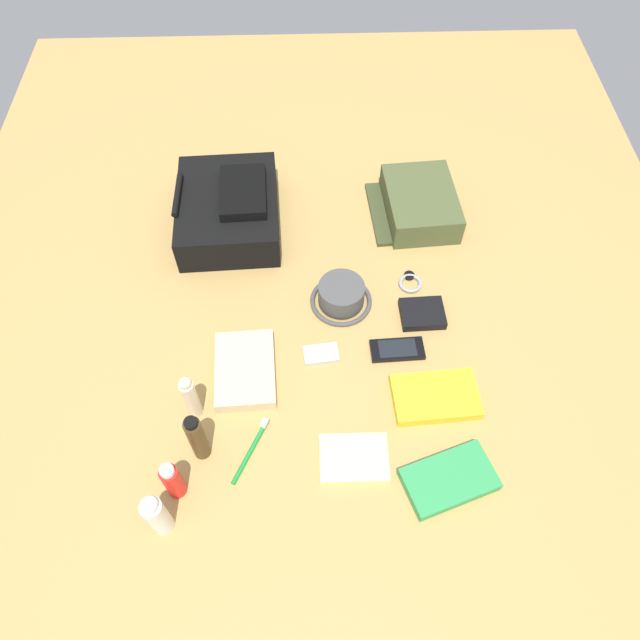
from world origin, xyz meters
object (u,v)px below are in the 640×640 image
(wristwatch, at_px, (410,282))
(folded_towel, at_px, (245,370))
(toothbrush, at_px, (253,446))
(wallet, at_px, (422,314))
(travel_guidebook, at_px, (435,397))
(notepad, at_px, (354,458))
(paperback_novel, at_px, (449,480))
(media_player, at_px, (323,354))
(cell_phone, at_px, (397,350))
(backpack, at_px, (229,209))
(bucket_hat, at_px, (341,296))
(sunscreen_spray, at_px, (173,481))
(lotion_bottle, at_px, (191,398))
(toiletry_pouch, at_px, (418,204))
(toothpaste_tube, at_px, (157,516))
(cologne_bottle, at_px, (197,438))

(wristwatch, relative_size, folded_towel, 0.36)
(toothbrush, bearing_deg, wristwatch, -41.99)
(toothbrush, xyz_separation_m, wallet, (0.34, -0.42, 0.01))
(travel_guidebook, xyz_separation_m, notepad, (-0.14, 0.20, -0.00))
(paperback_novel, distance_m, notepad, 0.21)
(paperback_novel, height_order, folded_towel, folded_towel)
(media_player, distance_m, notepad, 0.28)
(cell_phone, xyz_separation_m, notepad, (-0.27, 0.12, 0.00))
(folded_towel, bearing_deg, backpack, 6.85)
(paperback_novel, height_order, notepad, paperback_novel)
(backpack, xyz_separation_m, media_player, (-0.44, -0.25, -0.05))
(backpack, height_order, bucket_hat, backpack)
(cell_phone, bearing_deg, bucket_hat, 40.59)
(sunscreen_spray, height_order, notepad, sunscreen_spray)
(backpack, relative_size, wallet, 3.21)
(cell_phone, bearing_deg, paperback_novel, -167.05)
(bucket_hat, relative_size, lotion_bottle, 1.11)
(toothbrush, distance_m, folded_towel, 0.19)
(travel_guidebook, distance_m, toothbrush, 0.43)
(toiletry_pouch, relative_size, folded_towel, 1.33)
(paperback_novel, bearing_deg, wallet, 0.31)
(media_player, bearing_deg, toothpaste_tube, 139.29)
(cologne_bottle, xyz_separation_m, wallet, (0.35, -0.53, -0.06))
(cologne_bottle, bearing_deg, lotion_bottle, 13.28)
(travel_guidebook, relative_size, toothbrush, 1.35)
(wristwatch, height_order, notepad, notepad)
(wristwatch, bearing_deg, bucket_hat, 106.37)
(notepad, bearing_deg, cell_phone, -23.86)
(toothbrush, height_order, folded_towel, folded_towel)
(toothpaste_tube, bearing_deg, paperback_novel, -83.09)
(media_player, bearing_deg, toothbrush, 144.99)
(toiletry_pouch, xyz_separation_m, bucket_hat, (-0.31, 0.23, -0.01))
(toothpaste_tube, xyz_separation_m, toothbrush, (0.16, -0.18, -0.06))
(paperback_novel, bearing_deg, toothpaste_tube, 96.91)
(wristwatch, height_order, folded_towel, folded_towel)
(travel_guidebook, bearing_deg, lotion_bottle, 91.40)
(toiletry_pouch, relative_size, media_player, 2.97)
(cell_phone, height_order, toothbrush, toothbrush)
(notepad, bearing_deg, sunscreen_spray, 98.75)
(lotion_bottle, bearing_deg, folded_towel, -49.17)
(cologne_bottle, xyz_separation_m, travel_guidebook, (0.11, -0.53, -0.06))
(toothpaste_tube, height_order, folded_towel, toothpaste_tube)
(paperback_novel, height_order, toothbrush, paperback_novel)
(paperback_novel, relative_size, folded_towel, 1.09)
(toiletry_pouch, height_order, cell_phone, toiletry_pouch)
(paperback_novel, bearing_deg, sunscreen_spray, 89.96)
(wallet, xyz_separation_m, notepad, (-0.38, 0.20, -0.00))
(toothpaste_tube, bearing_deg, cologne_bottle, -23.13)
(toiletry_pouch, relative_size, toothbrush, 1.75)
(travel_guidebook, relative_size, wristwatch, 2.89)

